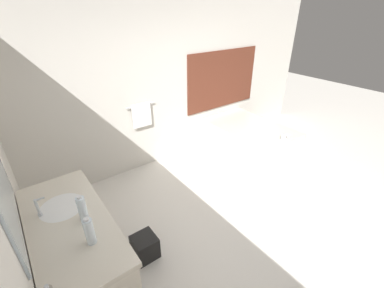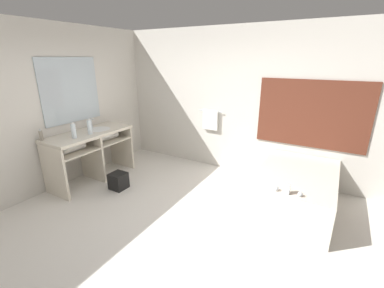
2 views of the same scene
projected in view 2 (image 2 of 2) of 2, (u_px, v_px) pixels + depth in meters
The scene contains 10 objects.
ground_plane at pixel (158, 224), 3.49m from camera, with size 16.00×16.00×0.00m, color silver.
wall_back_with_blinds at pixel (229, 102), 4.86m from camera, with size 7.40×0.13×2.70m.
wall_left_with_mirror at pixel (44, 110), 4.13m from camera, with size 0.08×7.40×2.70m.
vanity_counter at pixel (92, 145), 4.60m from camera, with size 0.66×1.51×0.91m.
sink_faucet at pixel (92, 123), 4.74m from camera, with size 0.09×0.04×0.18m.
bathtub at pixel (295, 188), 3.80m from camera, with size 1.07×1.63×0.70m.
water_bottle_1 at pixel (74, 131), 4.13m from camera, with size 0.07×0.07×0.26m.
water_bottle_2 at pixel (90, 127), 4.35m from camera, with size 0.07×0.07×0.26m.
soap_dispenser at pixel (41, 135), 4.03m from camera, with size 0.06×0.06×0.18m.
waste_bin at pixel (118, 181), 4.41m from camera, with size 0.26×0.26×0.28m.
Camera 2 is at (1.88, -2.33, 2.15)m, focal length 24.00 mm.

